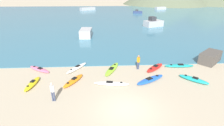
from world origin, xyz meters
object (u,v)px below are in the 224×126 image
at_px(kayak_on_sand_3, 112,69).
at_px(kayak_on_sand_7, 39,69).
at_px(kayak_on_sand_1, 179,66).
at_px(kayak_on_sand_5, 155,68).
at_px(person_near_foreground, 52,91).
at_px(kayak_on_sand_9, 194,79).
at_px(moored_boat_4, 88,9).
at_px(moored_boat_1, 86,33).
at_px(moored_boat_2, 138,12).
at_px(moored_boat_3, 153,23).
at_px(moored_boat_0, 160,8).
at_px(shoreline_rock, 210,57).
at_px(person_near_waterline, 138,61).
at_px(kayak_on_sand_8, 111,84).
at_px(kayak_on_sand_2, 150,79).
at_px(kayak_on_sand_0, 77,68).
at_px(kayak_on_sand_4, 32,84).
at_px(kayak_on_sand_6, 73,81).

relative_size(kayak_on_sand_3, kayak_on_sand_7, 1.27).
relative_size(kayak_on_sand_1, kayak_on_sand_5, 1.23).
bearing_deg(kayak_on_sand_3, person_near_foreground, -132.20).
xyz_separation_m(kayak_on_sand_1, kayak_on_sand_9, (0.03, -3.27, 0.05)).
xyz_separation_m(kayak_on_sand_1, moored_boat_4, (-14.20, 54.12, 0.45)).
bearing_deg(kayak_on_sand_1, kayak_on_sand_3, -176.72).
bearing_deg(moored_boat_1, kayak_on_sand_9, -55.51).
bearing_deg(moored_boat_4, kayak_on_sand_9, -76.07).
relative_size(moored_boat_2, moored_boat_3, 0.70).
height_order(kayak_on_sand_1, kayak_on_sand_7, kayak_on_sand_7).
height_order(kayak_on_sand_7, person_near_foreground, person_near_foreground).
bearing_deg(kayak_on_sand_3, moored_boat_4, 96.93).
relative_size(kayak_on_sand_9, moored_boat_0, 0.51).
relative_size(kayak_on_sand_3, shoreline_rock, 1.13).
distance_m(kayak_on_sand_3, person_near_foreground, 7.26).
distance_m(kayak_on_sand_1, moored_boat_1, 17.70).
bearing_deg(shoreline_rock, person_near_waterline, -170.67).
relative_size(person_near_waterline, moored_boat_3, 0.35).
xyz_separation_m(kayak_on_sand_3, kayak_on_sand_8, (-0.23, -3.16, 0.02)).
relative_size(person_near_foreground, moored_boat_2, 0.51).
xyz_separation_m(kayak_on_sand_2, moored_boat_0, (19.22, 58.29, 0.40)).
xyz_separation_m(kayak_on_sand_3, kayak_on_sand_9, (7.61, -2.84, 0.06)).
bearing_deg(kayak_on_sand_0, kayak_on_sand_4, -137.24).
bearing_deg(moored_boat_0, shoreline_rock, -101.53).
relative_size(kayak_on_sand_3, kayak_on_sand_9, 1.47).
bearing_deg(kayak_on_sand_2, kayak_on_sand_1, 36.72).
bearing_deg(moored_boat_0, person_near_foreground, -114.32).
xyz_separation_m(kayak_on_sand_7, moored_boat_4, (1.15, 54.23, 0.44)).
height_order(moored_boat_0, moored_boat_2, moored_boat_2).
bearing_deg(moored_boat_2, kayak_on_sand_4, -111.49).
bearing_deg(kayak_on_sand_6, shoreline_rock, 14.30).
height_order(kayak_on_sand_4, kayak_on_sand_6, kayak_on_sand_4).
bearing_deg(kayak_on_sand_9, kayak_on_sand_4, -179.97).
bearing_deg(kayak_on_sand_3, moored_boat_3, 64.59).
bearing_deg(moored_boat_2, kayak_on_sand_5, -98.40).
bearing_deg(person_near_waterline, kayak_on_sand_0, 176.52).
xyz_separation_m(kayak_on_sand_0, moored_boat_4, (-2.82, 54.09, 0.44)).
distance_m(kayak_on_sand_3, kayak_on_sand_5, 4.70).
height_order(kayak_on_sand_0, moored_boat_3, moored_boat_3).
distance_m(kayak_on_sand_7, moored_boat_3, 28.69).
distance_m(kayak_on_sand_1, person_near_waterline, 4.82).
xyz_separation_m(kayak_on_sand_3, shoreline_rock, (11.70, 1.52, 0.51)).
height_order(moored_boat_1, shoreline_rock, moored_boat_1).
bearing_deg(moored_boat_1, kayak_on_sand_8, -77.86).
xyz_separation_m(kayak_on_sand_4, moored_boat_1, (3.49, 16.75, 0.57)).
height_order(kayak_on_sand_8, moored_boat_2, moored_boat_2).
distance_m(moored_boat_2, shoreline_rock, 43.02).
relative_size(kayak_on_sand_4, moored_boat_4, 0.44).
bearing_deg(shoreline_rock, moored_boat_1, 141.53).
distance_m(moored_boat_1, shoreline_rock, 19.92).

